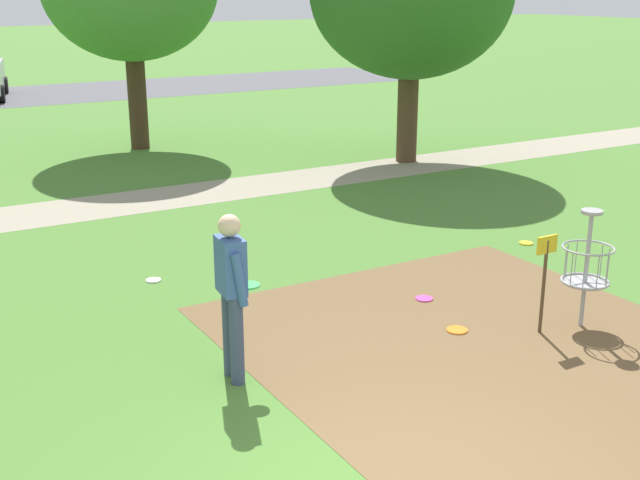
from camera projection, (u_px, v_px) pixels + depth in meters
The scene contains 8 objects.
dirt_tee_pad at pixel (482, 346), 8.92m from camera, with size 4.97×5.44×0.01m, color brown.
disc_golf_basket at pixel (582, 265), 9.21m from camera, with size 0.98×0.58×1.39m.
player_foreground_watching at pixel (232, 288), 7.90m from camera, with size 0.42×0.48×1.71m.
frisbee_near_basket at pixel (154, 280), 10.88m from camera, with size 0.20×0.20×0.02m, color white.
frisbee_far_left at pixel (457, 330), 9.31m from camera, with size 0.24×0.24×0.02m, color orange.
frisbee_scattered_a at pixel (526, 243), 12.45m from camera, with size 0.21×0.21×0.02m, color gold.
frisbee_scattered_b at pixel (424, 299), 10.24m from camera, with size 0.22×0.22×0.02m, color #E53D99.
gravel_path at pixel (76, 209), 14.34m from camera, with size 40.00×1.66×0.00m, color gray.
Camera 1 is at (-3.32, -4.29, 3.78)m, focal length 45.81 mm.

